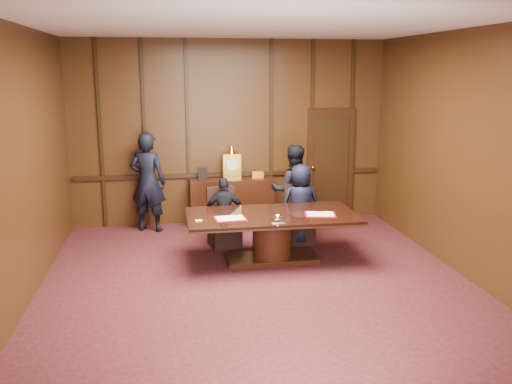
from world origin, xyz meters
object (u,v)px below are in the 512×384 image
sideboard (232,200)px  witness_left (148,182)px  witness_right (293,191)px  conference_table (272,230)px  signatory_right (301,204)px  signatory_left (225,213)px

sideboard → witness_left: size_ratio=0.87×
witness_left → witness_right: witness_left is taller
conference_table → witness_right: bearing=64.1°
sideboard → witness_right: size_ratio=0.97×
conference_table → witness_left: 2.81m
witness_right → witness_left: bearing=-10.4°
sideboard → signatory_right: 1.71m
witness_left → witness_right: bearing=-175.2°
witness_right → signatory_left: bearing=26.2°
signatory_left → signatory_right: 1.30m
sideboard → signatory_right: sideboard is taller
signatory_left → witness_left: 1.78m
conference_table → witness_left: bearing=134.0°
signatory_right → witness_right: 0.51m
witness_left → witness_right: size_ratio=1.12×
sideboard → signatory_right: (1.02, -1.36, 0.21)m
sideboard → witness_left: bearing=-174.2°
witness_left → signatory_right: bearing=175.2°
conference_table → signatory_right: signatory_right is taller
signatory_right → witness_right: bearing=-89.1°
signatory_right → witness_left: size_ratio=0.75×
sideboard → witness_left: 1.63m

